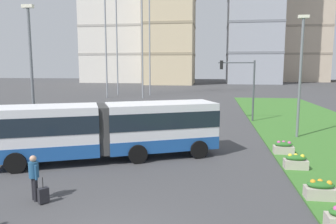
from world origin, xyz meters
The scene contains 12 objects.
articulated_bus centered at (-2.78, 8.59, 1.65)m, with size 11.77×7.04×3.00m.
car_black_sedan centered at (-6.04, 21.07, 0.75)m, with size 4.55×2.37×1.58m.
pedestrian_crossing centered at (-3.85, 2.84, 1.00)m, with size 0.47×0.41×1.74m.
rolling_suitcase centered at (-3.40, 2.64, 0.31)m, with size 0.41×0.43×0.97m.
flower_planter_1 centered at (6.74, 4.33, 0.43)m, with size 1.10×0.56×0.74m.
flower_planter_2 centered at (6.74, 7.95, 0.43)m, with size 1.10×0.56×0.74m.
flower_planter_3 centered at (6.74, 10.70, 0.43)m, with size 1.10×0.56×0.74m.
traffic_light_far_right centered at (5.25, 22.00, 3.84)m, with size 3.31×0.28×5.58m.
streetlight_left centered at (-8.50, 10.78, 4.80)m, with size 0.70×0.28×8.72m.
streetlight_median centered at (8.64, 15.44, 4.67)m, with size 0.70×0.28×8.46m.
apartment_tower_west centered at (-30.00, 98.96, 22.11)m, with size 20.71×17.01×44.18m.
apartment_tower_eastcentre centered at (32.87, 113.03, 18.25)m, with size 16.82×17.35×36.46m.
Camera 1 is at (2.69, -7.74, 4.96)m, focal length 34.07 mm.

